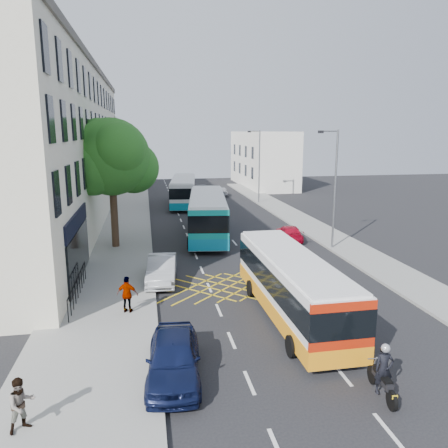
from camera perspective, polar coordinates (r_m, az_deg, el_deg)
name	(u,v)px	position (r m, az deg, el deg)	size (l,w,h in m)	color
ground	(309,334)	(18.56, 11.02, -13.89)	(120.00, 120.00, 0.00)	black
pavement_left	(116,247)	(31.59, -13.92, -2.94)	(5.00, 70.00, 0.15)	gray
pavement_right	(330,237)	(34.40, 13.71, -1.71)	(3.00, 70.00, 0.15)	gray
terrace_main	(53,147)	(40.73, -21.44, 9.40)	(8.30, 45.00, 13.50)	beige
terrace_far	(93,151)	(70.97, -16.69, 9.07)	(8.00, 20.00, 10.00)	silver
building_right	(262,159)	(65.93, 5.03, 8.46)	(6.00, 18.00, 8.00)	silver
street_tree	(111,158)	(30.59, -14.54, 8.37)	(6.30, 5.70, 8.80)	#382619
lamp_near	(334,183)	(30.39, 14.16, 5.19)	(1.45, 0.15, 8.00)	slate
lamp_far	(258,163)	(49.23, 4.52, 8.00)	(1.45, 0.15, 8.00)	slate
railings	(77,287)	(22.30, -18.59, -7.79)	(0.08, 5.60, 1.14)	black
bus_near	(292,285)	(19.39, 8.84, -7.90)	(2.58, 10.03, 2.81)	silver
bus_mid	(208,215)	(33.81, -2.16, 1.24)	(4.16, 11.87, 3.27)	silver
bus_far	(183,191)	(48.43, -5.32, 4.33)	(3.76, 11.04, 3.04)	silver
motorbike	(383,372)	(14.91, 20.09, -17.68)	(0.65, 1.99, 1.77)	black
parked_car_blue	(174,357)	(15.13, -6.60, -16.93)	(1.74, 4.32, 1.47)	#0D1437
parked_car_silver	(162,269)	(24.03, -8.13, -5.88)	(1.49, 4.27, 1.41)	#A6AAAE
red_hatchback	(289,233)	(33.10, 8.55, -1.17)	(1.58, 3.89, 1.13)	#BB0822
distant_car_grey	(202,191)	(55.08, -2.89, 4.36)	(2.35, 5.10, 1.42)	#44464C
distant_car_silver	(222,191)	(55.61, -0.31, 4.32)	(1.38, 3.44, 1.17)	#B2B4BA
pedestrian_near	(21,404)	(13.69, -24.95, -20.58)	(0.74, 0.58, 1.52)	gray
pedestrian_far	(127,294)	(19.98, -12.50, -8.98)	(0.97, 0.40, 1.65)	gray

